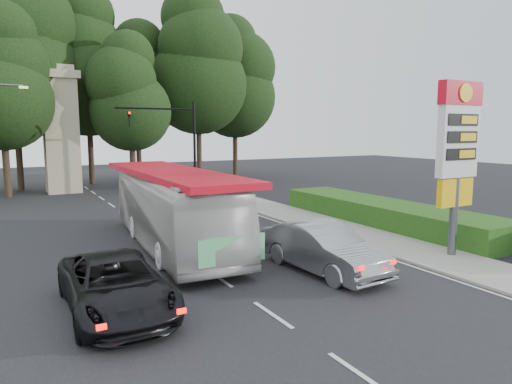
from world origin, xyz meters
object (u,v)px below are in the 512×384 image
transit_bus (173,209)px  sedan_silver (323,248)px  monument (61,129)px  suv_charcoal (116,285)px  gas_station_pylon (458,145)px  traffic_signal_mast (178,135)px

transit_bus → sedan_silver: bearing=-55.9°
monument → suv_charcoal: (-1.65, -27.15, -4.33)m
gas_station_pylon → monument: bearing=111.8°
gas_station_pylon → traffic_signal_mast: (-3.52, 22.00, 0.22)m
gas_station_pylon → sedan_silver: (-5.63, 0.96, -3.58)m
gas_station_pylon → transit_bus: gas_station_pylon is taller
gas_station_pylon → sedan_silver: size_ratio=1.30×
gas_station_pylon → traffic_signal_mast: 22.29m
transit_bus → sedan_silver: transit_bus is taller
sedan_silver → suv_charcoal: sedan_silver is taller
monument → transit_bus: bearing=-84.3°
monument → suv_charcoal: 27.54m
sedan_silver → gas_station_pylon: bearing=-13.3°
traffic_signal_mast → monument: (-7.68, 6.00, 0.43)m
traffic_signal_mast → suv_charcoal: bearing=-113.8°
monument → suv_charcoal: size_ratio=1.81×
transit_bus → suv_charcoal: transit_bus is taller
sedan_silver → monument: bearing=98.0°
sedan_silver → suv_charcoal: size_ratio=0.95×
suv_charcoal → traffic_signal_mast: bearing=66.6°
gas_station_pylon → sedan_silver: 6.74m
gas_station_pylon → suv_charcoal: 13.39m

